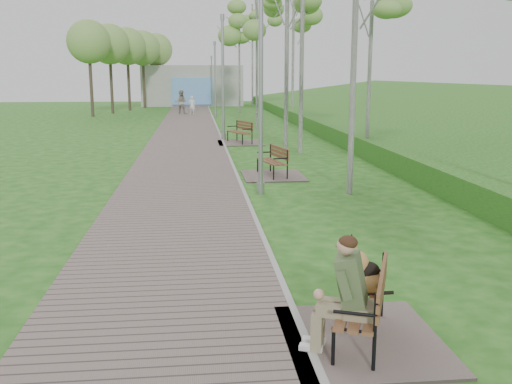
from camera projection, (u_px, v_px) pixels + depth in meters
ground at (279, 278)px, 9.02m from camera, size 120.00×120.00×0.00m
walkway at (187, 135)px, 29.77m from camera, size 3.50×67.00×0.04m
kerb at (220, 135)px, 29.95m from camera, size 0.10×67.00×0.05m
embankment at (451, 136)px, 29.73m from camera, size 14.00×70.00×1.60m
building_north at (193, 86)px, 58.09m from camera, size 10.00×5.20×4.00m
bench_main at (357, 307)px, 6.76m from camera, size 1.87×2.08×1.63m
bench_second at (272, 170)px, 17.92m from camera, size 1.90×2.11×1.17m
bench_third at (240, 138)px, 26.45m from camera, size 2.06×2.29×1.27m
lamp_post_near at (261, 100)px, 14.86m from camera, size 0.21×0.21×5.34m
lamp_post_second at (223, 83)px, 27.22m from camera, size 0.23×0.23×5.92m
lamp_post_third at (215, 82)px, 42.21m from camera, size 0.21×0.21×5.51m
lamp_post_far at (212, 83)px, 54.60m from camera, size 0.19×0.19×4.86m
pedestrian_near at (192, 105)px, 44.78m from camera, size 0.63×0.51×1.49m
pedestrian_far at (181, 102)px, 45.26m from camera, size 1.01×0.83×1.91m
birch_mid_c at (287, 3)px, 22.74m from camera, size 2.26×2.26×7.57m
birch_far_b at (257, 10)px, 32.29m from camera, size 2.40×2.40×8.54m
birch_far_c at (294, 0)px, 39.03m from camera, size 2.75×2.75×10.34m
birch_distant_a at (239, 26)px, 44.90m from camera, size 2.69×2.69×8.71m
birch_distant_b at (252, 23)px, 57.91m from camera, size 2.55×2.55×10.48m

